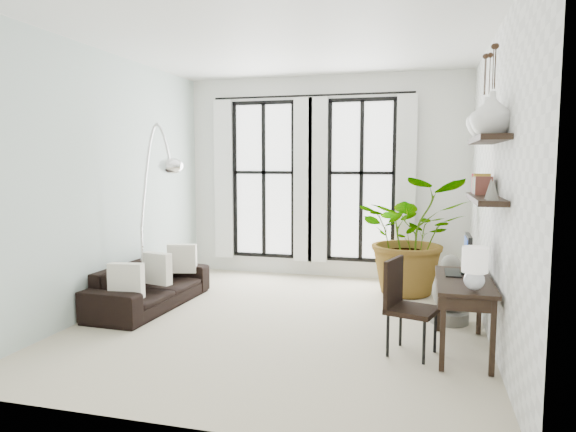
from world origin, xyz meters
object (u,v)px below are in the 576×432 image
(sofa, at_px, (150,285))
(desk, at_px, (464,284))
(plant, at_px, (412,235))
(buddha, at_px, (450,294))
(arc_lamp, at_px, (157,187))
(desk_chair, at_px, (404,300))

(sofa, height_order, desk, desk)
(plant, bearing_deg, buddha, -69.44)
(sofa, relative_size, desk, 1.56)
(desk, relative_size, arc_lamp, 0.52)
(desk, bearing_deg, desk_chair, -166.95)
(plant, relative_size, desk, 1.36)
(sofa, height_order, desk_chair, desk_chair)
(sofa, xyz_separation_m, desk_chair, (3.19, -0.82, 0.25))
(sofa, relative_size, desk_chair, 2.07)
(sofa, distance_m, desk, 3.83)
(plant, bearing_deg, desk_chair, -90.31)
(plant, distance_m, desk, 2.29)
(sofa, xyz_separation_m, buddha, (3.67, 0.29, 0.05))
(buddha, bearing_deg, desk_chair, -113.11)
(desk, relative_size, buddha, 1.54)
(desk_chair, bearing_deg, buddha, 84.24)
(desk, xyz_separation_m, desk_chair, (-0.55, -0.13, -0.16))
(desk_chair, bearing_deg, desk, 30.40)
(desk, distance_m, arc_lamp, 3.80)
(plant, xyz_separation_m, arc_lamp, (-3.09, -1.51, 0.71))
(desk_chair, bearing_deg, sofa, -177.07)
(sofa, relative_size, buddha, 2.41)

